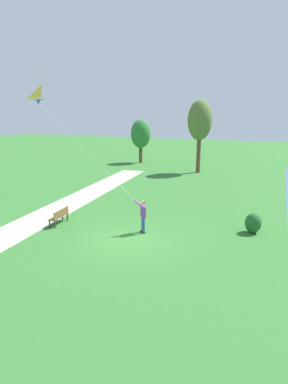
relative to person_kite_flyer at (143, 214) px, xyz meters
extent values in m
plane|color=#33702D|center=(-0.20, -1.22, -1.05)|extent=(120.00, 120.00, 0.00)
cube|color=#B7AD99|center=(-6.68, 0.78, -1.04)|extent=(5.07, 32.09, 0.02)
cube|color=#232328|center=(0.07, -0.10, -1.02)|extent=(0.26, 0.22, 0.06)
cylinder|color=#2D4C8E|center=(0.08, -0.09, -0.60)|extent=(0.14, 0.14, 0.82)
cube|color=#232328|center=(-0.06, 0.10, -1.02)|extent=(0.26, 0.22, 0.06)
cylinder|color=#2D4C8E|center=(-0.05, 0.11, -0.60)|extent=(0.14, 0.14, 0.82)
cube|color=#753899|center=(0.02, 0.01, 0.11)|extent=(0.40, 0.45, 0.60)
sphere|color=#DBB28E|center=(0.02, 0.01, 0.57)|extent=(0.22, 0.22, 0.22)
ellipsoid|color=#4C3319|center=(0.03, 0.02, 0.61)|extent=(0.31, 0.31, 0.13)
cylinder|color=#753899|center=(-0.12, -0.18, 0.56)|extent=(0.56, 0.13, 0.43)
cylinder|color=#753899|center=(-0.21, -0.04, 0.56)|extent=(0.34, 0.54, 0.43)
sphere|color=#DBB28E|center=(-0.30, -0.20, 0.69)|extent=(0.10, 0.10, 0.10)
pyramid|color=yellow|center=(-3.94, -2.51, 6.06)|extent=(1.41, 1.08, 0.67)
cone|color=blue|center=(-4.04, -2.68, 5.63)|extent=(0.27, 0.27, 0.22)
cylinder|color=black|center=(-4.04, -2.68, 5.74)|extent=(1.13, 0.69, 0.02)
cylinder|color=silver|center=(-2.17, -1.44, 3.14)|extent=(3.76, 2.50, 4.90)
cube|color=brown|center=(-4.96, -0.58, -0.60)|extent=(0.56, 1.53, 0.05)
cube|color=brown|center=(-4.77, -0.56, -0.37)|extent=(0.17, 1.50, 0.40)
cube|color=#2D2D33|center=(-5.06, -1.26, -0.82)|extent=(0.06, 0.06, 0.45)
cube|color=#2D2D33|center=(-4.74, -1.23, -0.82)|extent=(0.06, 0.06, 0.45)
cube|color=#2D2D33|center=(-5.17, 0.08, -0.82)|extent=(0.06, 0.06, 0.45)
cube|color=#2D2D33|center=(-4.85, 0.10, -0.82)|extent=(0.06, 0.06, 0.45)
cylinder|color=brown|center=(-9.55, 22.32, 0.13)|extent=(0.43, 0.43, 2.35)
ellipsoid|color=#2D7533|center=(-9.55, 22.32, 2.51)|extent=(2.42, 2.32, 3.46)
cylinder|color=brown|center=(-1.37, 18.41, 0.93)|extent=(0.42, 0.42, 3.96)
ellipsoid|color=#567033|center=(-1.37, 18.41, 4.33)|extent=(2.45, 2.55, 4.06)
ellipsoid|color=#236028|center=(5.41, 2.19, -0.51)|extent=(0.84, 0.81, 1.08)
camera|label=1|loc=(6.32, -15.19, 5.25)|focal=30.71mm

